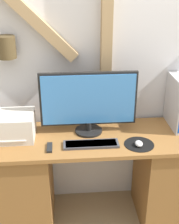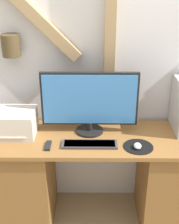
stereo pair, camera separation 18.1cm
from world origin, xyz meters
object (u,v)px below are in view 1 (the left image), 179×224
at_px(monitor, 89,101).
at_px(remote_control, 50,148).
at_px(keyboard, 91,144).
at_px(mouse, 139,144).
at_px(printer, 11,126).

bearing_deg(monitor, remote_control, -142.45).
bearing_deg(keyboard, remote_control, -176.48).
relative_size(mouse, remote_control, 0.62).
bearing_deg(keyboard, monitor, 90.41).
xyz_separation_m(monitor, remote_control, (-0.29, -0.22, -0.24)).
distance_m(printer, remote_control, 0.35).
distance_m(monitor, mouse, 0.47).
distance_m(monitor, remote_control, 0.44).
height_order(printer, remote_control, printer).
distance_m(mouse, remote_control, 0.63).
xyz_separation_m(mouse, remote_control, (-0.63, 0.02, -0.01)).
height_order(monitor, remote_control, monitor).
height_order(monitor, mouse, monitor).
relative_size(monitor, remote_control, 6.00).
relative_size(mouse, printer, 0.22).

